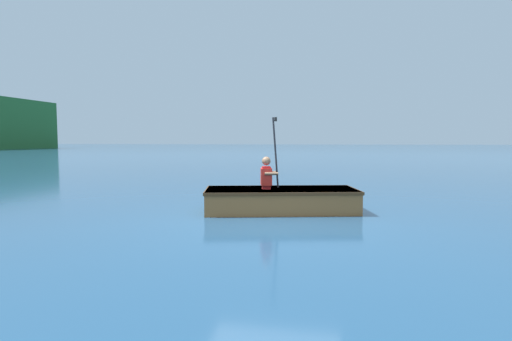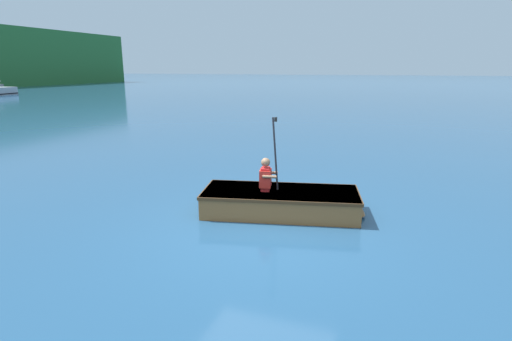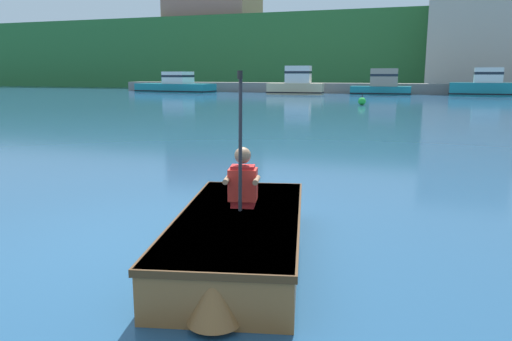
{
  "view_description": "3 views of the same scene",
  "coord_description": "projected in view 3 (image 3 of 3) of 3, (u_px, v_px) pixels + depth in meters",
  "views": [
    {
      "loc": [
        -6.65,
        -1.1,
        1.39
      ],
      "look_at": [
        1.06,
        0.44,
        0.8
      ],
      "focal_mm": 28.0,
      "sensor_mm": 36.0,
      "label": 1
    },
    {
      "loc": [
        -5.87,
        -2.18,
        2.72
      ],
      "look_at": [
        1.06,
        0.44,
        0.8
      ],
      "focal_mm": 28.0,
      "sensor_mm": 36.0,
      "label": 2
    },
    {
      "loc": [
        2.77,
        -4.47,
        1.82
      ],
      "look_at": [
        1.06,
        0.44,
        0.8
      ],
      "focal_mm": 35.0,
      "sensor_mm": 36.0,
      "label": 3
    }
  ],
  "objects": [
    {
      "name": "ground_plane",
      "position": [
        150.0,
        244.0,
        5.39
      ],
      "size": [
        300.0,
        300.0,
        0.0
      ],
      "primitive_type": "plane",
      "color": "navy"
    },
    {
      "name": "shoreline_ridge",
      "position": [
        410.0,
        53.0,
        60.59
      ],
      "size": [
        120.0,
        20.0,
        8.43
      ],
      "color": "#2D6B33",
      "rests_on": "ground"
    },
    {
      "name": "waterfront_warehouse_left",
      "position": [
        214.0,
        37.0,
        63.59
      ],
      "size": [
        11.01,
        7.97,
        12.53
      ],
      "color": "#9E6B5B",
      "rests_on": "ground"
    },
    {
      "name": "waterfront_office_block_center",
      "position": [
        470.0,
        37.0,
        50.18
      ],
      "size": [
        8.45,
        11.61,
        10.81
      ],
      "color": "#B2A899",
      "rests_on": "ground"
    },
    {
      "name": "marina_dock",
      "position": [
        398.0,
        89.0,
        44.13
      ],
      "size": [
        53.98,
        2.4,
        0.9
      ],
      "color": "slate",
      "rests_on": "ground"
    },
    {
      "name": "moored_boat_dock_west_end",
      "position": [
        382.0,
        85.0,
        41.87
      ],
      "size": [
        5.02,
        1.84,
        2.18
      ],
      "color": "#197A84",
      "rests_on": "ground"
    },
    {
      "name": "moored_boat_dock_west_inner",
      "position": [
        176.0,
        85.0,
        47.24
      ],
      "size": [
        8.03,
        3.55,
        1.94
      ],
      "color": "#197A84",
      "rests_on": "ground"
    },
    {
      "name": "moored_boat_dock_center_near",
      "position": [
        485.0,
        86.0,
        39.42
      ],
      "size": [
        5.15,
        1.54,
        2.23
      ],
      "color": "#197A84",
      "rests_on": "ground"
    },
    {
      "name": "moored_boat_dock_east_inner",
      "position": [
        296.0,
        84.0,
        42.84
      ],
      "size": [
        4.89,
        1.77,
        2.42
      ],
      "color": "#CCB789",
      "rests_on": "ground"
    },
    {
      "name": "rowboat_foreground",
      "position": [
        239.0,
        235.0,
        4.89
      ],
      "size": [
        1.85,
        3.17,
        0.45
      ],
      "color": "#935B2D",
      "rests_on": "ground"
    },
    {
      "name": "person_paddler",
      "position": [
        243.0,
        180.0,
        5.12
      ],
      "size": [
        0.41,
        0.39,
        1.39
      ],
      "color": "red",
      "rests_on": "rowboat_foreground"
    },
    {
      "name": "channel_buoy",
      "position": [
        362.0,
        101.0,
        28.56
      ],
      "size": [
        0.44,
        0.44,
        0.72
      ],
      "color": "green",
      "rests_on": "ground"
    }
  ]
}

